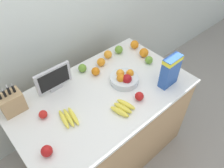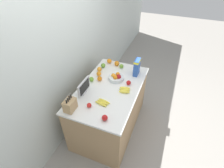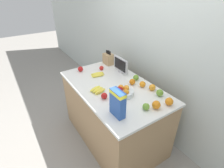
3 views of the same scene
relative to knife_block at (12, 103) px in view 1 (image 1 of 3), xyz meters
name	(u,v)px [view 1 (image 1 of 3)]	position (x,y,z in m)	size (l,w,h in m)	color
ground_plane	(105,148)	(0.62, -0.31, -0.98)	(14.00, 14.00, 0.00)	gray
wall_back	(52,19)	(0.62, 0.35, 0.32)	(9.00, 0.06, 2.60)	silver
counter	(104,125)	(0.62, -0.31, -0.53)	(1.51, 0.89, 0.89)	tan
knife_block	(12,103)	(0.00, 0.00, 0.00)	(0.17, 0.12, 0.26)	tan
small_monitor	(54,79)	(0.35, -0.02, 0.03)	(0.31, 0.03, 0.22)	#B7B7BC
cereal_box	(170,70)	(1.11, -0.59, 0.07)	(0.18, 0.08, 0.28)	#2D56A8
fruit_bowl	(124,78)	(0.84, -0.33, -0.04)	(0.25, 0.25, 0.11)	silver
banana_bunch_left	(123,108)	(0.62, -0.55, -0.06)	(0.17, 0.19, 0.04)	yellow
banana_bunch_right	(69,118)	(0.26, -0.35, -0.07)	(0.14, 0.21, 0.03)	yellow
apple_by_knife_block	(47,151)	(0.00, -0.49, -0.05)	(0.08, 0.08, 0.08)	red
apple_near_bananas	(119,50)	(1.10, 0.01, -0.05)	(0.08, 0.08, 0.08)	#6B9E33
apple_middle	(43,114)	(0.13, -0.21, -0.05)	(0.06, 0.06, 0.06)	red
apple_rightmost	(82,68)	(0.66, 0.02, -0.05)	(0.08, 0.08, 0.08)	#6B9E33
apple_rear	(139,96)	(0.79, -0.56, -0.05)	(0.07, 0.07, 0.07)	red
apple_leftmost	(149,60)	(1.20, -0.30, -0.05)	(0.07, 0.07, 0.07)	#6B9E33
orange_near_bowl	(101,62)	(0.84, -0.02, -0.05)	(0.08, 0.08, 0.08)	orange
orange_front_right	(108,54)	(0.96, 0.02, -0.05)	(0.08, 0.08, 0.08)	orange
orange_front_left	(144,53)	(1.24, -0.19, -0.04)	(0.09, 0.09, 0.09)	orange
orange_mid_right	(96,71)	(0.72, -0.09, -0.05)	(0.08, 0.08, 0.08)	orange
orange_mid_left	(135,45)	(1.27, -0.03, -0.04)	(0.09, 0.09, 0.09)	orange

